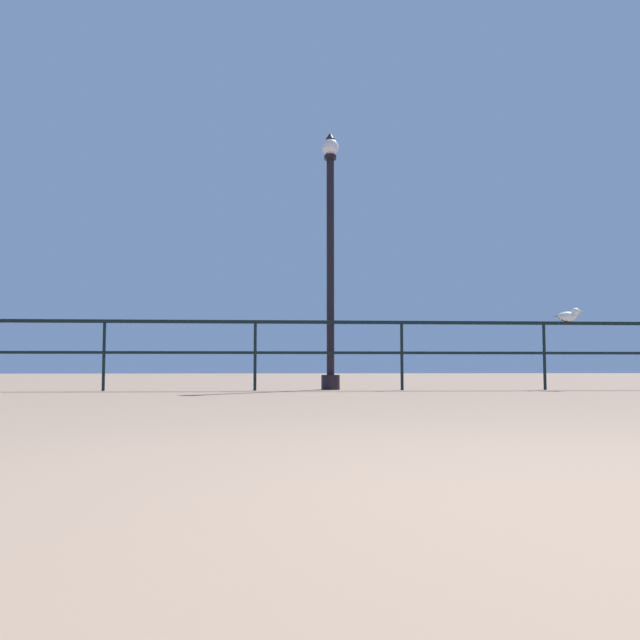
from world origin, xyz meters
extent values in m
plane|color=#91745D|center=(0.00, 0.00, 0.00)|extent=(60.00, 60.00, 0.00)
cube|color=black|center=(0.00, 7.83, 0.99)|extent=(19.32, 0.05, 0.05)
cube|color=black|center=(0.00, 7.83, 0.55)|extent=(19.32, 0.04, 0.04)
cylinder|color=black|center=(-3.22, 7.83, 0.50)|extent=(0.04, 0.04, 0.99)
cylinder|color=black|center=(-1.07, 7.83, 0.50)|extent=(0.04, 0.04, 0.99)
cylinder|color=black|center=(1.07, 7.83, 0.50)|extent=(0.04, 0.04, 0.99)
cylinder|color=black|center=(3.22, 7.83, 0.50)|extent=(0.04, 0.04, 0.99)
cylinder|color=black|center=(0.05, 8.12, 0.11)|extent=(0.28, 0.28, 0.22)
cylinder|color=black|center=(0.05, 8.12, 1.87)|extent=(0.12, 0.12, 3.30)
cylinder|color=black|center=(0.05, 8.12, 3.55)|extent=(0.18, 0.18, 0.06)
sphere|color=silver|center=(0.05, 8.12, 3.71)|extent=(0.26, 0.26, 0.26)
cone|color=black|center=(0.05, 8.12, 3.89)|extent=(0.14, 0.14, 0.10)
ellipsoid|color=silver|center=(3.58, 7.83, 1.09)|extent=(0.31, 0.24, 0.15)
ellipsoid|color=gray|center=(3.58, 7.83, 1.11)|extent=(0.27, 0.20, 0.05)
sphere|color=silver|center=(3.70, 7.79, 1.16)|extent=(0.12, 0.12, 0.12)
cone|color=gold|center=(3.78, 7.76, 1.16)|extent=(0.06, 0.06, 0.05)
cube|color=gray|center=(3.44, 7.88, 1.10)|extent=(0.11, 0.10, 0.02)
camera|label=1|loc=(-0.76, -1.72, 0.35)|focal=36.87mm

